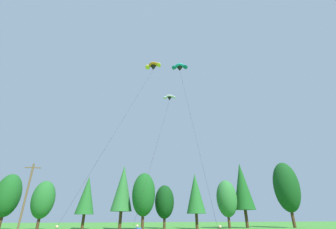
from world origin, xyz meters
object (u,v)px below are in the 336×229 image
(utility_pole, at_px, (26,195))
(parafoil_kite_far_teal, at_px, (180,67))
(parafoil_kite_mid_white, at_px, (169,98))
(parafoil_kite_high_orange, at_px, (153,66))

(utility_pole, height_order, parafoil_kite_far_teal, parafoil_kite_far_teal)
(utility_pole, height_order, parafoil_kite_mid_white, parafoil_kite_mid_white)
(utility_pole, bearing_deg, parafoil_kite_mid_white, -18.92)
(utility_pole, xyz_separation_m, parafoil_kite_high_orange, (16.50, -8.84, 18.58))
(utility_pole, bearing_deg, parafoil_kite_far_teal, -27.02)
(utility_pole, xyz_separation_m, parafoil_kite_mid_white, (19.55, -6.70, 14.48))
(parafoil_kite_far_teal, bearing_deg, utility_pole, 152.98)
(utility_pole, xyz_separation_m, parafoil_kite_far_teal, (20.36, -10.39, 17.81))
(parafoil_kite_high_orange, height_order, parafoil_kite_mid_white, parafoil_kite_high_orange)
(parafoil_kite_high_orange, bearing_deg, parafoil_kite_far_teal, -21.82)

